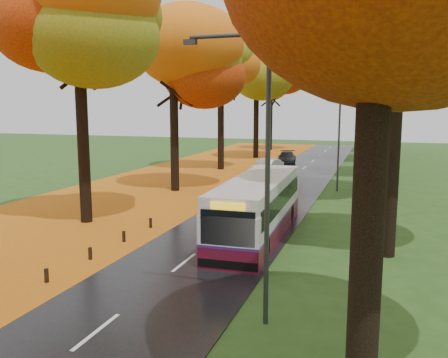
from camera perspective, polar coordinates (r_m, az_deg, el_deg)
The scene contains 13 objects.
road at distance 30.75m, azimuth 4.76°, elevation -2.55°, with size 6.50×90.00×0.04m, color black.
centre_line at distance 30.74m, azimuth 4.77°, elevation -2.51°, with size 0.12×90.00×0.01m, color silver.
leaf_verge at distance 33.96m, azimuth -10.16°, elevation -1.59°, with size 12.00×90.00×0.02m, color #94350D.
leaf_drift at distance 31.58m, azimuth -0.62°, elevation -2.18°, with size 0.90×90.00×0.01m, color orange.
trees_left at distance 34.62m, azimuth -6.19°, elevation 14.52°, with size 9.20×74.00×13.88m.
trees_right at distance 31.43m, azimuth 19.19°, elevation 14.96°, with size 9.30×74.20×13.96m.
streetlamp_near at distance 12.77m, azimuth 4.18°, elevation 2.68°, with size 2.45×0.18×8.00m.
streetlamp_mid at distance 34.47m, azimuth 13.29°, elevation 6.34°, with size 2.45×0.18×8.00m.
streetlamp_far at distance 56.41m, azimuth 15.35°, elevation 7.14°, with size 2.45×0.18×8.00m.
bus at distance 22.09m, azimuth 4.10°, elevation -3.25°, with size 2.70×10.38×2.71m.
car_white at distance 37.68m, azimuth 3.94°, elevation 0.61°, with size 1.56×3.87×1.32m, color silver.
car_silver at distance 41.59m, azimuth 5.17°, elevation 1.43°, with size 1.48×4.25×1.40m, color #A1A4A8.
car_dark at distance 49.47m, azimuth 7.54°, elevation 2.52°, with size 1.84×4.53×1.31m, color black.
Camera 1 is at (7.06, -4.30, 6.08)m, focal length 38.00 mm.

